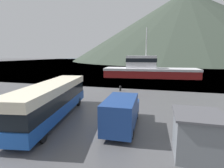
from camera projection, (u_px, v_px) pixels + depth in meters
The scene contains 9 objects.
water_surface at pixel (150, 61), 143.60m from camera, with size 240.00×240.00×0.00m, color #3D5160.
hill_backdrop at pixel (185, 26), 157.77m from camera, with size 200.66×200.66×61.24m, color #333D33.
tour_bus at pixel (52, 99), 15.07m from camera, with size 4.58×12.03×3.12m.
delivery_van at pixel (122, 112), 13.18m from camera, with size 2.36×6.24×2.46m.
fishing_boat at pixel (148, 70), 42.75m from camera, with size 22.76×7.62×11.88m.
storage_bin at pixel (5, 112), 15.36m from camera, with size 1.29×1.38×1.13m.
dock_kiosk at pixel (197, 135), 9.56m from camera, with size 2.59×2.92×2.45m.
small_boat at pixel (170, 74), 46.12m from camera, with size 4.36×7.75×1.05m.
mooring_bollard at pixel (120, 88), 27.05m from camera, with size 0.36×0.36×0.79m.
Camera 1 is at (8.23, -4.33, 5.57)m, focal length 28.00 mm.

